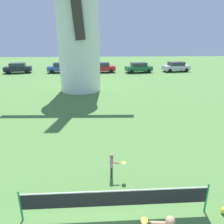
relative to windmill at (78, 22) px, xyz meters
name	(u,v)px	position (x,y,z in m)	size (l,w,h in m)	color
windmill	(78,22)	(0.00, 0.00, 0.00)	(9.78, 4.90, 14.92)	white
tennis_net	(116,198)	(2.44, -17.42, -6.10)	(5.96, 0.06, 1.10)	#238E4C
player_far	(112,164)	(2.45, -15.37, -6.18)	(0.66, 0.49, 1.06)	#333338
parked_car_black	(18,68)	(-10.83, 12.12, -5.98)	(4.29, 2.42, 1.56)	#1E232D
parked_car_blue	(62,67)	(-3.95, 12.16, -5.98)	(4.52, 2.07, 1.56)	#334C99
parked_car_red	(102,67)	(2.38, 11.95, -5.98)	(4.42, 2.01, 1.56)	red
parked_car_green	(139,67)	(8.32, 11.40, -5.98)	(4.40, 2.42, 1.56)	#1E6638
parked_car_silver	(176,67)	(14.61, 12.05, -5.98)	(4.61, 2.47, 1.56)	silver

